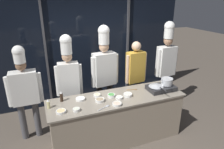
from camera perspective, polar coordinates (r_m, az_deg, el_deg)
ground_plane at (r=4.12m, az=1.33°, el=-17.73°), size 24.00×24.00×0.00m
window_wall_back at (r=5.08m, az=-6.53°, el=6.99°), size 4.92×0.09×2.70m
demo_counter at (r=3.85m, az=1.39°, el=-12.47°), size 2.48×0.73×0.91m
portable_stove at (r=3.98m, az=13.84°, el=-3.73°), size 0.52×0.36×0.10m
frying_pan at (r=3.88m, az=12.51°, el=-3.05°), size 0.28×0.49×0.05m
stock_pot at (r=4.00m, az=15.41°, el=-1.89°), size 0.25×0.23×0.13m
squeeze_bottle_soy at (r=3.55m, az=-14.25°, el=-6.10°), size 0.06×0.06×0.19m
squeeze_bottle_oil at (r=3.41m, az=-17.73°, el=-8.03°), size 0.06×0.06×0.16m
prep_bowl_ginger at (r=3.26m, az=-14.37°, el=-10.15°), size 0.16×0.16×0.04m
prep_bowl_bean_sprouts at (r=3.25m, az=-10.16°, el=-9.82°), size 0.11×0.11×0.05m
prep_bowl_onion at (r=3.65m, az=4.53°, el=-5.77°), size 0.16×0.16×0.05m
prep_bowl_chicken at (r=3.36m, az=1.40°, el=-8.37°), size 0.16×0.16×0.04m
prep_bowl_rice at (r=3.56m, az=-9.03°, el=-6.89°), size 0.17×0.17×0.04m
prep_bowl_mushrooms at (r=3.47m, az=-3.50°, el=-7.28°), size 0.16×0.16×0.05m
prep_bowl_scallions at (r=3.61m, az=-0.21°, el=-6.00°), size 0.14×0.14×0.06m
prep_bowl_noodles at (r=3.66m, az=-4.28°, el=-5.86°), size 0.13×0.13×0.04m
prep_bowl_garlic at (r=3.56m, az=2.05°, el=-6.60°), size 0.13×0.13×0.04m
serving_spoon_slotted at (r=3.32m, az=-1.73°, el=-9.16°), size 0.24×0.13×0.02m
serving_spoon_solid at (r=3.91m, az=6.22°, el=-4.27°), size 0.21×0.08×0.02m
chef_head at (r=3.95m, az=-23.67°, el=-3.76°), size 0.61×0.24×1.84m
chef_sous at (r=3.91m, az=-12.28°, el=-0.54°), size 0.51×0.24×1.98m
chef_line at (r=4.15m, az=-2.20°, el=1.78°), size 0.60×0.29×2.09m
person_guest at (r=4.40m, az=6.67°, el=0.78°), size 0.51×0.24×1.73m
chef_pastry at (r=4.82m, az=15.25°, el=4.22°), size 0.56×0.25×2.11m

